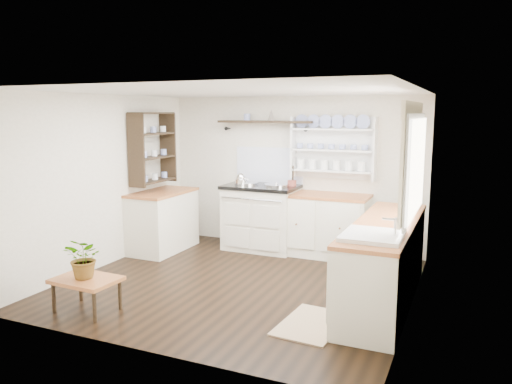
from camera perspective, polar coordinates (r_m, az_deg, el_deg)
floor at (r=6.18m, az=-1.92°, el=-10.40°), size 4.00×3.80×0.01m
wall_back at (r=7.63m, az=4.19°, el=2.22°), size 4.00×0.02×2.30m
wall_right at (r=5.35m, az=17.72°, el=-1.14°), size 0.02×3.80×2.30m
wall_left at (r=6.98m, az=-16.95°, el=1.21°), size 0.02×3.80×2.30m
ceiling at (r=5.83m, az=-2.04°, el=11.44°), size 4.00×3.80×0.01m
window at (r=5.45m, az=17.57°, el=3.45°), size 0.08×1.55×1.22m
aga_cooker at (r=7.57m, az=0.61°, el=-2.81°), size 1.10×0.76×1.01m
back_cabinets at (r=7.29m, az=7.80°, el=-3.67°), size 1.27×0.63×0.90m
right_cabinets at (r=5.64m, az=14.44°, el=-7.68°), size 0.62×2.43×0.90m
belfast_sink at (r=4.84m, az=13.15°, el=-6.25°), size 0.55×0.60×0.45m
left_cabinets at (r=7.63m, az=-10.60°, el=-3.18°), size 0.62×1.13×0.90m
plate_rack at (r=7.37m, az=8.92°, el=5.06°), size 1.20×0.22×0.90m
high_shelf at (r=7.61m, az=1.08°, el=7.95°), size 1.50×0.29×0.16m
left_shelving at (r=7.55m, az=-11.73°, el=5.03°), size 0.28×0.80×1.05m
kettle at (r=7.48m, az=-1.72°, el=1.26°), size 0.18×0.18×0.22m
utensil_crock at (r=7.43m, az=4.12°, el=0.76°), size 0.13×0.13×0.15m
center_table at (r=5.56m, az=-18.82°, el=-9.73°), size 0.68×0.50×0.36m
potted_plant at (r=5.48m, az=-18.96°, el=-7.14°), size 0.41×0.36×0.43m
floor_rug at (r=5.09m, az=6.36°, el=-14.75°), size 0.61×0.89×0.02m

